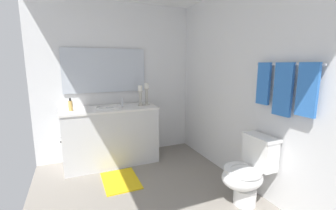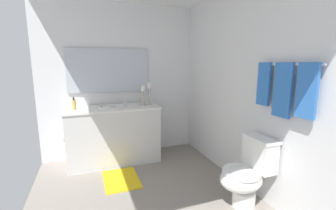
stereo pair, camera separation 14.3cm
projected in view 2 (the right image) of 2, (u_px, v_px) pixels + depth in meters
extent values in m
cube|color=gray|center=(146.00, 200.00, 2.54)|extent=(2.96, 2.51, 0.02)
cube|color=white|center=(243.00, 87.00, 2.75)|extent=(2.96, 0.04, 2.45)
cube|color=white|center=(121.00, 81.00, 3.69)|extent=(0.04, 2.51, 2.45)
cube|color=silver|center=(114.00, 136.00, 3.47)|extent=(0.55, 1.34, 0.83)
cube|color=white|center=(113.00, 108.00, 3.39)|extent=(0.58, 1.37, 0.03)
sphere|color=black|center=(66.00, 136.00, 3.32)|extent=(0.02, 0.02, 0.02)
sphere|color=black|center=(65.00, 140.00, 3.14)|extent=(0.02, 0.02, 0.02)
ellipsoid|color=white|center=(113.00, 110.00, 3.40)|extent=(0.38, 0.30, 0.11)
torus|color=white|center=(113.00, 107.00, 3.39)|extent=(0.40, 0.40, 0.02)
cylinder|color=silver|center=(125.00, 102.00, 3.44)|extent=(0.02, 0.02, 0.14)
cube|color=silver|center=(109.00, 70.00, 3.55)|extent=(0.02, 1.25, 0.68)
cylinder|color=#B7B2A5|center=(149.00, 104.00, 3.57)|extent=(0.09, 0.09, 0.01)
cylinder|color=#B7B2A5|center=(149.00, 97.00, 3.55)|extent=(0.04, 0.04, 0.25)
cylinder|color=#B7B2A5|center=(149.00, 89.00, 3.53)|extent=(0.08, 0.08, 0.01)
cylinder|color=white|center=(149.00, 86.00, 3.52)|extent=(0.06, 0.06, 0.08)
cylinder|color=#B7B2A5|center=(143.00, 105.00, 3.53)|extent=(0.09, 0.09, 0.01)
cylinder|color=#B7B2A5|center=(143.00, 99.00, 3.51)|extent=(0.04, 0.04, 0.22)
cylinder|color=#B7B2A5|center=(143.00, 91.00, 3.49)|extent=(0.08, 0.08, 0.01)
cylinder|color=white|center=(143.00, 88.00, 3.48)|extent=(0.06, 0.06, 0.08)
cylinder|color=#E5B259|center=(74.00, 105.00, 3.17)|extent=(0.06, 0.06, 0.14)
cylinder|color=black|center=(74.00, 99.00, 3.15)|extent=(0.02, 0.02, 0.04)
cylinder|color=white|center=(243.00, 198.00, 2.41)|extent=(0.24, 0.24, 0.18)
ellipsoid|color=white|center=(241.00, 179.00, 2.35)|extent=(0.38, 0.46, 0.24)
cylinder|color=white|center=(241.00, 172.00, 2.33)|extent=(0.39, 0.39, 0.03)
cube|color=white|center=(259.00, 155.00, 2.38)|extent=(0.36, 0.17, 0.32)
cube|color=white|center=(261.00, 139.00, 2.35)|extent=(0.38, 0.19, 0.03)
cylinder|color=silver|center=(287.00, 64.00, 2.07)|extent=(0.73, 0.02, 0.02)
cube|color=blue|center=(264.00, 84.00, 2.33)|extent=(0.16, 0.03, 0.44)
cube|color=blue|center=(283.00, 90.00, 2.11)|extent=(0.20, 0.03, 0.51)
cube|color=blue|center=(307.00, 91.00, 1.88)|extent=(0.19, 0.03, 0.47)
cube|color=yellow|center=(121.00, 179.00, 2.97)|extent=(0.60, 0.44, 0.02)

